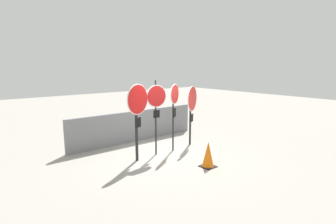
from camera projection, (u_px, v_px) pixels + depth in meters
ground_plane at (168, 154)px, 8.84m from camera, size 40.00×40.00×0.00m
fence_back at (136, 126)px, 10.27m from camera, size 5.47×0.12×1.20m
stop_sign_0 at (137, 108)px, 7.90m from camera, size 0.90×0.31×2.40m
stop_sign_1 at (156, 102)px, 8.45m from camera, size 0.73×0.14×2.48m
stop_sign_2 at (174, 101)px, 8.85m from camera, size 0.62×0.34×2.34m
stop_sign_3 at (192, 104)px, 9.59m from camera, size 0.84×0.45×2.21m
traffic_cone_0 at (208, 155)px, 7.65m from camera, size 0.42×0.42×0.76m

